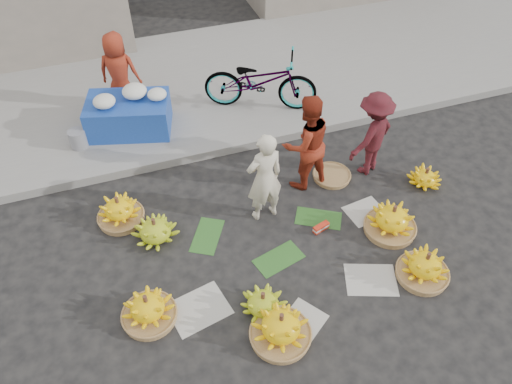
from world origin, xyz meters
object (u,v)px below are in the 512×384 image
object	(u,v)px
vendor_cream	(265,178)
bicycle	(260,81)
banana_bunch_4	(392,220)
banana_bunch_0	(148,309)
flower_table	(129,113)

from	to	relation	value
vendor_cream	bicycle	world-z (taller)	vendor_cream
banana_bunch_4	bicycle	xyz separation A→B (m)	(-0.78, 3.27, 0.43)
banana_bunch_0	flower_table	bearing A→B (deg)	84.05
bicycle	banana_bunch_4	bearing A→B (deg)	-142.38
banana_bunch_4	vendor_cream	distance (m)	1.85
banana_bunch_4	bicycle	size ratio (longest dim) A/B	0.41
banana_bunch_4	vendor_cream	world-z (taller)	vendor_cream
banana_bunch_0	banana_bunch_4	size ratio (longest dim) A/B	0.88
vendor_cream	bicycle	xyz separation A→B (m)	(0.79, 2.42, -0.09)
banana_bunch_4	vendor_cream	bearing A→B (deg)	151.42
banana_bunch_0	vendor_cream	world-z (taller)	vendor_cream
banana_bunch_0	flower_table	distance (m)	3.68
flower_table	banana_bunch_4	bearing A→B (deg)	-32.41
banana_bunch_4	bicycle	bearing A→B (deg)	103.35
vendor_cream	banana_bunch_0	bearing A→B (deg)	24.44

